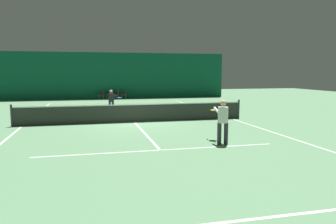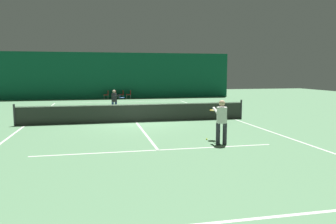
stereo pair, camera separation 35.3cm
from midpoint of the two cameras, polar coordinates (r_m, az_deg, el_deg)
The scene contains 17 objects.
ground_plane at distance 17.34m, azimuth -5.00°, elevation -1.74°, with size 60.00×60.00×0.00m, color #56845B.
backdrop_curtain at distance 32.81m, azimuth -8.51°, elevation 6.27°, with size 23.00×0.12×4.51m.
court_line_baseline_far at distance 29.11m, azimuth -7.94°, elevation 1.75°, with size 11.00×0.10×0.00m.
court_line_baseline_near at distance 6.12m, azimuth 9.88°, elevation -18.49°, with size 11.00×0.10×0.00m.
court_line_service_far at distance 23.65m, azimuth -6.95°, elevation 0.57°, with size 8.25×0.10×0.00m.
court_line_service_near at distance 11.13m, azimuth -0.84°, elevation -6.64°, with size 8.25×0.10×0.00m.
court_line_sideline_left at distance 17.54m, azimuth -23.14°, elevation -2.18°, with size 0.10×23.80×0.00m.
court_line_sideline_right at distance 18.82m, azimuth 11.85°, elevation -1.17°, with size 0.10×23.80×0.00m.
court_line_centre at distance 17.34m, azimuth -5.00°, elevation -1.74°, with size 0.10×12.80×0.00m.
tennis_net at distance 17.27m, azimuth -5.02°, elevation -0.07°, with size 12.00×0.10×1.07m.
player_near at distance 12.02m, azimuth 10.10°, elevation -1.14°, with size 0.44×1.35×1.63m.
player_far at distance 21.09m, azimuth -8.80°, elevation 2.15°, with size 0.90×1.28×1.50m.
courtside_chair_0 at distance 32.27m, azimuth -10.30°, elevation 3.08°, with size 0.44×0.44×0.84m.
courtside_chair_1 at distance 32.31m, azimuth -9.01°, elevation 3.11°, with size 0.44×0.44×0.84m.
courtside_chair_2 at distance 32.35m, azimuth -7.73°, elevation 3.14°, with size 0.44×0.44×0.84m.
courtside_chair_3 at distance 32.42m, azimuth -6.45°, elevation 3.16°, with size 0.44×0.44×0.84m.
tennis_ball at distance 12.86m, azimuth 7.54°, elevation -4.70°, with size 0.07×0.07×0.07m.
Camera 2 is at (-1.95, -17.05, 2.63)m, focal length 35.00 mm.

